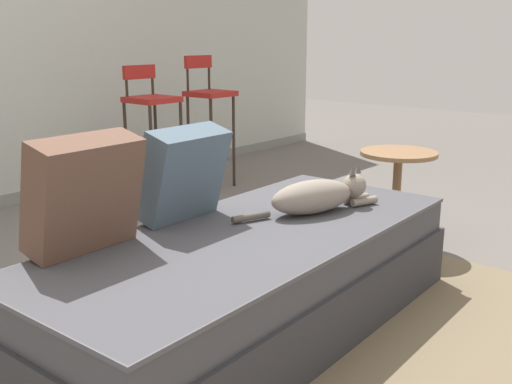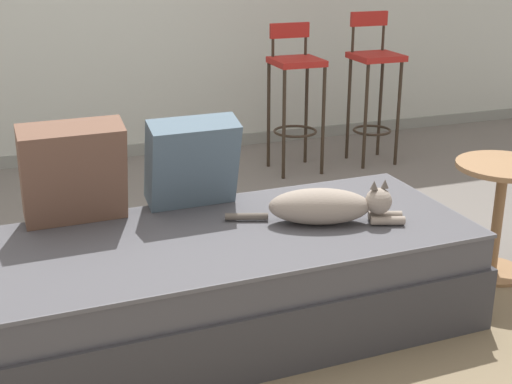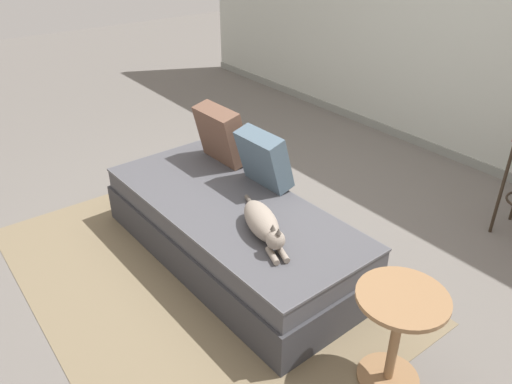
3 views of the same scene
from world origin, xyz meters
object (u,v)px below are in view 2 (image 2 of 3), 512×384
(bar_stool_by_doorway, at_px, (374,76))
(throw_pillow_corner, at_px, (73,173))
(throw_pillow_middle, at_px, (192,162))
(side_table, at_px, (499,203))
(bar_stool_near_window, at_px, (295,84))
(cat, at_px, (327,206))
(couch, at_px, (230,279))

(bar_stool_by_doorway, bearing_deg, throw_pillow_corner, -144.89)
(bar_stool_by_doorway, bearing_deg, throw_pillow_middle, -138.12)
(throw_pillow_corner, height_order, side_table, throw_pillow_corner)
(bar_stool_near_window, xyz_separation_m, bar_stool_by_doorway, (0.60, 0.00, 0.01))
(throw_pillow_corner, distance_m, throw_pillow_middle, 0.50)
(throw_pillow_middle, distance_m, bar_stool_by_doorway, 2.33)
(bar_stool_by_doorway, relative_size, side_table, 1.87)
(cat, bearing_deg, bar_stool_near_window, 70.92)
(side_table, bearing_deg, throw_pillow_corner, 172.01)
(couch, relative_size, cat, 2.86)
(cat, relative_size, bar_stool_near_window, 0.71)
(cat, bearing_deg, throw_pillow_corner, 159.77)
(couch, height_order, bar_stool_by_doorway, bar_stool_by_doorway)
(couch, distance_m, throw_pillow_corner, 0.77)
(side_table, bearing_deg, cat, -174.61)
(cat, bearing_deg, side_table, 5.39)
(couch, height_order, cat, cat)
(throw_pillow_corner, height_order, throw_pillow_middle, throw_pillow_corner)
(couch, relative_size, throw_pillow_corner, 4.67)
(bar_stool_by_doorway, bearing_deg, couch, -131.63)
(cat, distance_m, side_table, 0.96)
(couch, height_order, bar_stool_near_window, bar_stool_near_window)
(cat, bearing_deg, bar_stool_by_doorway, 56.72)
(cat, height_order, bar_stool_by_doorway, bar_stool_by_doorway)
(throw_pillow_corner, xyz_separation_m, bar_stool_by_doorway, (2.24, 1.57, -0.03))
(bar_stool_near_window, distance_m, bar_stool_by_doorway, 0.60)
(couch, height_order, side_table, side_table)
(throw_pillow_middle, distance_m, cat, 0.61)
(throw_pillow_middle, bearing_deg, bar_stool_by_doorway, 41.88)
(couch, distance_m, bar_stool_near_window, 2.21)
(bar_stool_by_doorway, xyz_separation_m, side_table, (-0.32, -1.84, -0.25))
(couch, bearing_deg, throw_pillow_corner, 150.91)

